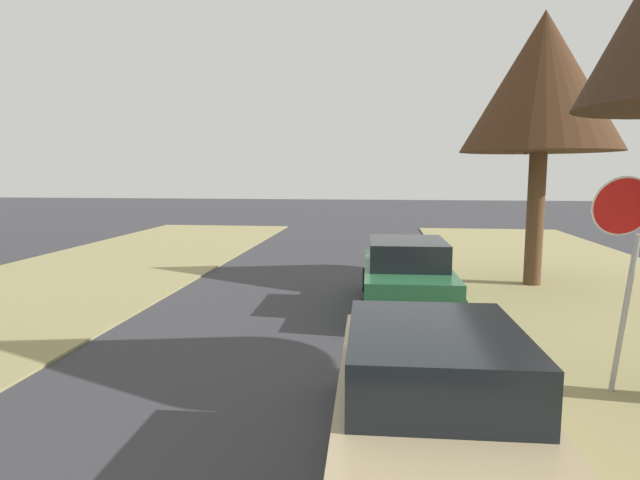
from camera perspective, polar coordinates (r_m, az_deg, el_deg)
name	(u,v)px	position (r m, az deg, el deg)	size (l,w,h in m)	color
stop_sign_far	(623,238)	(7.93, 30.18, 0.20)	(0.81, 0.63, 2.93)	#9EA0A5
street_tree_right_mid_b	(542,83)	(15.02, 23.10, 15.44)	(4.03, 4.03, 7.03)	brown
parked_sedan_tan	(431,406)	(5.52, 11.99, -17.35)	(2.04, 4.45, 1.57)	tan
parked_sedan_green	(406,277)	(11.71, 9.38, -4.02)	(2.04, 4.45, 1.57)	#28663D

